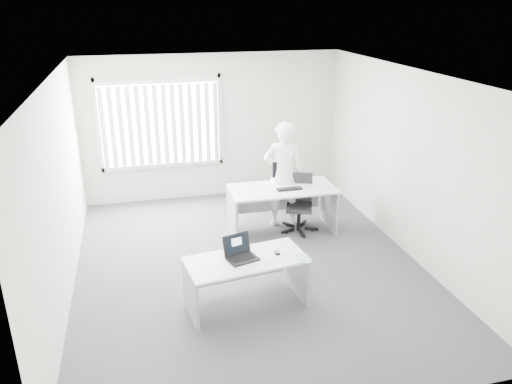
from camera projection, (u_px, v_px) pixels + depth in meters
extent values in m
plane|color=#5A5A62|center=(249.00, 265.00, 7.47)|extent=(6.00, 6.00, 0.00)
cube|color=beige|center=(213.00, 127.00, 9.68)|extent=(5.00, 0.02, 2.80)
cube|color=beige|center=(329.00, 292.00, 4.25)|extent=(5.00, 0.02, 2.80)
cube|color=beige|center=(59.00, 193.00, 6.40)|extent=(0.02, 6.00, 2.80)
cube|color=beige|center=(409.00, 164.00, 7.53)|extent=(0.02, 6.00, 2.80)
cube|color=silver|center=(248.00, 76.00, 6.46)|extent=(5.00, 6.00, 0.02)
cube|color=#B7B7B3|center=(161.00, 123.00, 9.36)|extent=(2.32, 0.06, 1.76)
cube|color=silver|center=(246.00, 260.00, 6.26)|extent=(1.59, 0.91, 0.03)
cube|color=#9B9B9D|center=(191.00, 295.00, 6.13)|extent=(0.13, 0.65, 0.66)
cube|color=#9B9B9D|center=(298.00, 273.00, 6.64)|extent=(0.13, 0.65, 0.66)
cube|color=silver|center=(282.00, 189.00, 8.28)|extent=(1.76, 0.84, 0.03)
cube|color=#9B9B9D|center=(232.00, 216.00, 8.24)|extent=(0.05, 0.75, 0.77)
cube|color=#9B9B9D|center=(329.00, 206.00, 8.61)|extent=(0.05, 0.75, 0.77)
cylinder|color=black|center=(299.00, 228.00, 8.59)|extent=(0.72, 0.72, 0.07)
cylinder|color=black|center=(299.00, 219.00, 8.53)|extent=(0.06, 0.06, 0.43)
cube|color=black|center=(299.00, 207.00, 8.45)|extent=(0.55, 0.55, 0.06)
cube|color=black|center=(300.00, 187.00, 8.52)|extent=(0.40, 0.19, 0.51)
imported|color=white|center=(283.00, 175.00, 8.49)|extent=(0.77, 0.59, 1.86)
cube|color=white|center=(273.00, 255.00, 6.34)|extent=(0.32, 0.28, 0.00)
cube|color=white|center=(303.00, 259.00, 6.24)|extent=(0.21, 0.26, 0.01)
cube|color=black|center=(289.00, 189.00, 8.20)|extent=(0.42, 0.14, 0.02)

